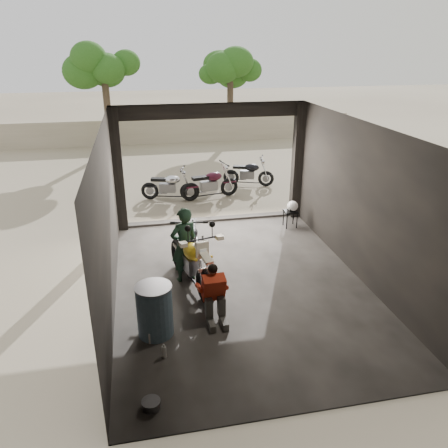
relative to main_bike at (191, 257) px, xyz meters
name	(u,v)px	position (x,y,z in m)	size (l,w,h in m)	color
ground	(240,284)	(0.99, -0.14, -0.65)	(80.00, 80.00, 0.00)	#7A6D56
garage	(235,217)	(0.99, 0.40, 0.63)	(7.00, 7.13, 3.20)	#2D2B28
boundary_wall	(174,130)	(0.99, 13.86, -0.05)	(18.00, 0.30, 1.20)	gray
tree_left	(102,58)	(-2.01, 12.36, 3.33)	(2.20, 2.20, 5.60)	#382B1E
tree_right	(230,66)	(3.79, 13.86, 2.91)	(2.20, 2.20, 5.00)	#382B1E
main_bike	(191,257)	(0.00, 0.00, 0.00)	(0.80, 1.95, 1.30)	#F3EACD
left_bike	(191,237)	(0.13, 1.06, -0.06)	(0.72, 1.76, 1.19)	black
outside_bike_a	(169,184)	(0.00, 5.36, -0.13)	(0.64, 1.55, 1.05)	black
outside_bike_b	(210,181)	(1.29, 5.25, -0.09)	(0.68, 1.65, 1.12)	#410F1F
outside_bike_c	(249,171)	(2.81, 6.30, -0.14)	(0.63, 1.52, 1.03)	black
rider	(184,245)	(-0.10, 0.23, 0.16)	(0.59, 0.39, 1.61)	black
mechanic	(215,297)	(0.25, -1.34, -0.13)	(0.53, 0.71, 1.03)	red
stool	(290,213)	(2.99, 2.50, -0.25)	(0.34, 0.34, 0.47)	black
helmet	(293,206)	(3.02, 2.48, -0.04)	(0.29, 0.31, 0.28)	white
oil_drum	(155,311)	(-0.80, -1.50, -0.19)	(0.60, 0.60, 0.93)	#466376
sign_post	(344,160)	(4.74, 3.21, 0.92)	(0.78, 0.08, 2.34)	black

